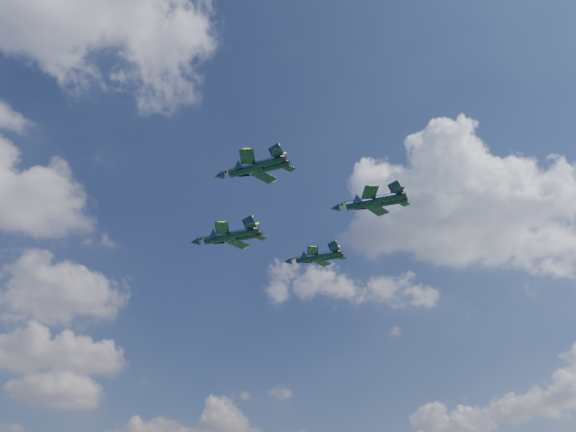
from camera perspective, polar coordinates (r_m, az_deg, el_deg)
The scene contains 4 objects.
jet_lead at distance 111.91m, azimuth -7.08°, elevation -2.19°, with size 13.02×14.91×3.83m.
jet_left at distance 94.02m, azimuth -4.51°, elevation 4.74°, with size 11.15×13.54×3.40m.
jet_right at distance 119.41m, azimuth 2.00°, elevation -4.29°, with size 11.06×12.90×3.29m.
jet_slot at distance 106.20m, azimuth 7.44°, elevation 1.29°, with size 12.54×14.19×3.66m.
Camera 1 is at (-42.78, -73.84, 3.63)m, focal length 35.00 mm.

